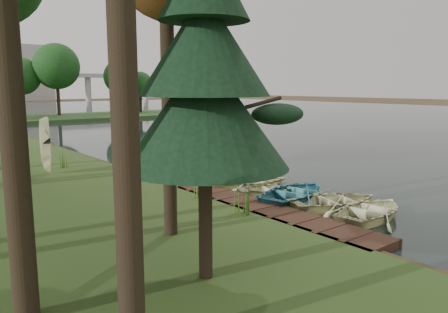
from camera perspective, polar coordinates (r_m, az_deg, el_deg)
ground at (r=19.62m, az=2.57°, el=-4.84°), size 300.00×300.00×0.00m
water at (r=54.86m, az=12.57°, el=4.02°), size 130.00×200.00×0.05m
boardwalk at (r=18.61m, az=-1.17°, el=-5.13°), size 1.60×16.00×0.30m
peninsula at (r=67.69m, az=-20.82°, el=4.75°), size 50.00×14.00×0.45m
far_trees at (r=66.62m, az=-23.89°, el=9.85°), size 45.60×5.60×8.80m
building_a at (r=160.15m, az=-23.44°, el=9.96°), size 10.00×8.00×18.00m
rowboat_0 at (r=16.60m, az=18.73°, el=-6.44°), size 3.86×2.97×0.74m
rowboat_1 at (r=17.51m, az=14.27°, el=-5.39°), size 4.33×3.67×0.76m
rowboat_2 at (r=18.36m, az=9.33°, el=-4.45°), size 4.53×3.69×0.82m
rowboat_3 at (r=19.30m, az=6.23°, el=-4.02°), size 3.63×3.21×0.62m
rowboat_4 at (r=20.33m, az=3.26°, el=-3.09°), size 4.48×3.94×0.77m
rowboat_5 at (r=21.32m, az=1.20°, el=-2.54°), size 3.91×3.06×0.74m
rowboat_6 at (r=22.67m, az=-1.15°, el=-1.85°), size 3.98×3.23×0.73m
rowboat_7 at (r=23.93m, az=-2.55°, el=-1.22°), size 4.01×3.08×0.77m
rowboat_8 at (r=25.05m, az=-5.80°, el=-0.88°), size 3.52×2.64×0.69m
stored_rowboat at (r=24.11m, az=-21.90°, el=-1.40°), size 3.19×2.51×0.60m
pine_tree at (r=9.73m, az=-2.57°, el=10.50°), size 3.80×3.80×7.73m
reeds_0 at (r=15.43m, az=2.61°, el=-5.46°), size 0.60×0.60×1.10m
reeds_1 at (r=17.61m, az=-3.06°, el=-3.94°), size 0.60×0.60×0.91m
reeds_2 at (r=19.27m, az=-6.87°, el=-2.60°), size 0.60×0.60×1.08m
reeds_3 at (r=25.50m, az=-20.40°, el=-0.44°), size 0.60×0.60×0.89m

